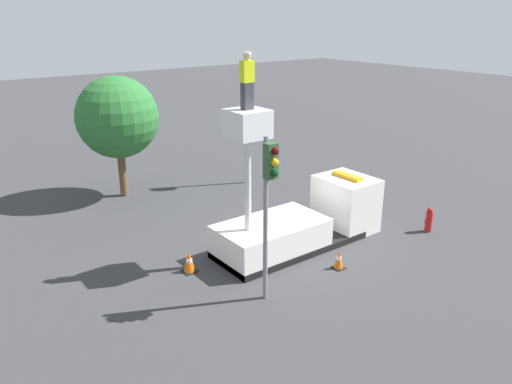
# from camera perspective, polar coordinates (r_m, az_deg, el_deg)

# --- Properties ---
(ground_plane) EXTENTS (120.00, 120.00, 0.00)m
(ground_plane) POSITION_cam_1_polar(r_m,az_deg,el_deg) (18.68, 3.91, -6.30)
(ground_plane) COLOR #38383A
(bucket_truck) EXTENTS (6.69, 2.28, 5.34)m
(bucket_truck) POSITION_cam_1_polar(r_m,az_deg,el_deg) (18.60, 5.20, -3.20)
(bucket_truck) COLOR black
(bucket_truck) RESTS_ON ground
(worker) EXTENTS (0.40, 0.26, 1.75)m
(worker) POSITION_cam_1_polar(r_m,az_deg,el_deg) (15.71, -1.02, 12.56)
(worker) COLOR #38383D
(worker) RESTS_ON bucket_truck
(traffic_light_pole) EXTENTS (0.34, 0.57, 5.04)m
(traffic_light_pole) POSITION_cam_1_polar(r_m,az_deg,el_deg) (13.91, 1.49, 0.40)
(traffic_light_pole) COLOR gray
(traffic_light_pole) RESTS_ON ground
(traffic_light_across) EXTENTS (0.34, 0.57, 5.26)m
(traffic_light_across) POSITION_cam_1_polar(r_m,az_deg,el_deg) (24.58, -0.87, 9.26)
(traffic_light_across) COLOR gray
(traffic_light_across) RESTS_ON ground
(fire_hydrant) EXTENTS (0.50, 0.26, 1.01)m
(fire_hydrant) POSITION_cam_1_polar(r_m,az_deg,el_deg) (20.88, 19.16, -3.02)
(fire_hydrant) COLOR red
(fire_hydrant) RESTS_ON ground
(traffic_cone_rear) EXTENTS (0.48, 0.48, 0.75)m
(traffic_cone_rear) POSITION_cam_1_polar(r_m,az_deg,el_deg) (16.96, -7.64, -7.92)
(traffic_cone_rear) COLOR black
(traffic_cone_rear) RESTS_ON ground
(traffic_cone_curbside) EXTENTS (0.39, 0.39, 0.68)m
(traffic_cone_curbside) POSITION_cam_1_polar(r_m,az_deg,el_deg) (17.27, 9.44, -7.63)
(traffic_cone_curbside) COLOR black
(traffic_cone_curbside) RESTS_ON ground
(tree_left_bg) EXTENTS (3.72, 3.72, 5.62)m
(tree_left_bg) POSITION_cam_1_polar(r_m,az_deg,el_deg) (23.64, -15.57, 8.20)
(tree_left_bg) COLOR brown
(tree_left_bg) RESTS_ON ground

